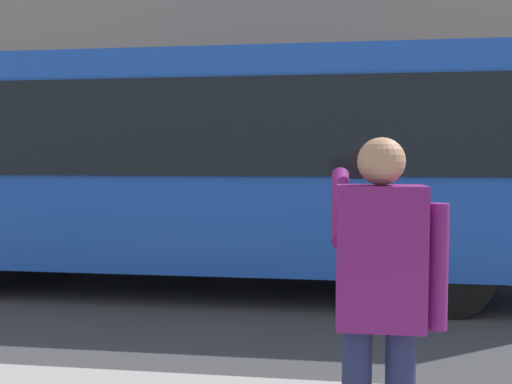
% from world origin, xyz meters
% --- Properties ---
extents(ground_plane, '(60.00, 60.00, 0.00)m').
position_xyz_m(ground_plane, '(0.00, 0.00, 0.00)').
color(ground_plane, '#38383A').
extents(red_bus, '(9.05, 2.54, 3.08)m').
position_xyz_m(red_bus, '(2.08, 0.06, 1.68)').
color(red_bus, '#1947AD').
rests_on(red_bus, ground_plane).
extents(pedestrian_photographer, '(0.53, 0.52, 1.70)m').
position_xyz_m(pedestrian_photographer, '(0.11, 4.85, 1.14)').
color(pedestrian_photographer, '#1E2347').
rests_on(pedestrian_photographer, sidewalk_curb).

